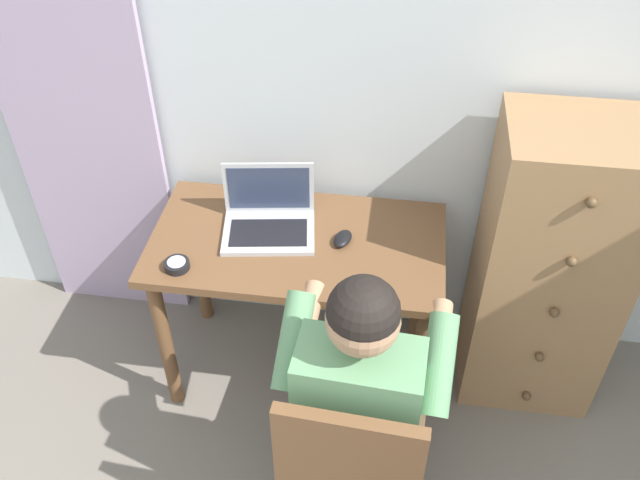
# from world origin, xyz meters

# --- Properties ---
(wall_back) EXTENTS (4.80, 0.05, 2.50)m
(wall_back) POSITION_xyz_m (0.00, 2.20, 1.25)
(wall_back) COLOR silver
(wall_back) RESTS_ON ground_plane
(curtain_panel) EXTENTS (0.62, 0.03, 2.26)m
(curtain_panel) POSITION_xyz_m (-1.12, 2.13, 1.13)
(curtain_panel) COLOR #B29EBC
(curtain_panel) RESTS_ON ground_plane
(desk) EXTENTS (1.09, 0.60, 0.74)m
(desk) POSITION_xyz_m (-0.21, 1.83, 0.62)
(desk) COLOR brown
(desk) RESTS_ON ground_plane
(dresser) EXTENTS (0.52, 0.45, 1.24)m
(dresser) POSITION_xyz_m (0.73, 1.93, 0.62)
(dresser) COLOR #9E754C
(dresser) RESTS_ON ground_plane
(chair) EXTENTS (0.44, 0.42, 0.90)m
(chair) POSITION_xyz_m (0.08, 1.09, 0.51)
(chair) COLOR brown
(chair) RESTS_ON ground_plane
(person_seated) EXTENTS (0.55, 0.60, 1.21)m
(person_seated) POSITION_xyz_m (0.09, 1.27, 0.69)
(person_seated) COLOR #4C4C4C
(person_seated) RESTS_ON ground_plane
(laptop) EXTENTS (0.37, 0.30, 0.24)m
(laptop) POSITION_xyz_m (-0.33, 1.89, 0.79)
(laptop) COLOR #B7BABF
(laptop) RESTS_ON desk
(computer_mouse) EXTENTS (0.08, 0.11, 0.03)m
(computer_mouse) POSITION_xyz_m (-0.05, 1.85, 0.75)
(computer_mouse) COLOR black
(computer_mouse) RESTS_ON desk
(desk_clock) EXTENTS (0.09, 0.09, 0.03)m
(desk_clock) POSITION_xyz_m (-0.61, 1.62, 0.75)
(desk_clock) COLOR black
(desk_clock) RESTS_ON desk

